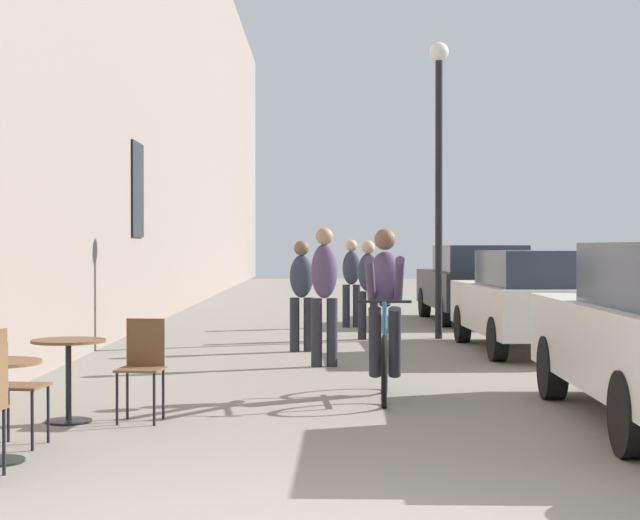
{
  "coord_description": "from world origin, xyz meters",
  "views": [
    {
      "loc": [
        0.09,
        -5.18,
        1.53
      ],
      "look_at": [
        0.12,
        12.74,
        1.29
      ],
      "focal_mm": 58.71,
      "sensor_mm": 36.0,
      "label": 1
    }
  ],
  "objects": [
    {
      "name": "parked_car_second",
      "position": [
        3.18,
        9.94,
        0.76
      ],
      "size": [
        1.86,
        4.18,
        1.47
      ],
      "color": "beige",
      "rests_on": "ground_plane"
    },
    {
      "name": "pedestrian_near",
      "position": [
        0.14,
        8.07,
        1.0
      ],
      "size": [
        0.38,
        0.3,
        1.77
      ],
      "color": "#26262D",
      "rests_on": "ground_plane"
    },
    {
      "name": "street_lamp",
      "position": [
        2.05,
        12.09,
        3.11
      ],
      "size": [
        0.32,
        0.32,
        4.9
      ],
      "color": "black",
      "rests_on": "ground_plane"
    },
    {
      "name": "pedestrian_far",
      "position": [
        0.88,
        11.95,
        0.91
      ],
      "size": [
        0.37,
        0.29,
        1.62
      ],
      "color": "#26262D",
      "rests_on": "ground_plane"
    },
    {
      "name": "building_facade_left",
      "position": [
        -3.45,
        14.0,
        5.43
      ],
      "size": [
        0.54,
        68.0,
        10.86
      ],
      "color": "gray",
      "rests_on": "ground_plane"
    },
    {
      "name": "pedestrian_furthest",
      "position": [
        0.68,
        14.51,
        0.93
      ],
      "size": [
        0.37,
        0.29,
        1.65
      ],
      "color": "#26262D",
      "rests_on": "ground_plane"
    },
    {
      "name": "pedestrian_mid",
      "position": [
        -0.18,
        9.96,
        0.91
      ],
      "size": [
        0.36,
        0.27,
        1.61
      ],
      "color": "#26262D",
      "rests_on": "ground_plane"
    },
    {
      "name": "cafe_chair_mid_toward_street",
      "position": [
        -1.46,
        3.94,
        0.52
      ],
      "size": [
        0.41,
        0.41,
        0.89
      ],
      "color": "black",
      "rests_on": "ground_plane"
    },
    {
      "name": "cafe_table_mid",
      "position": [
        -2.09,
        3.86,
        0.52
      ],
      "size": [
        0.64,
        0.64,
        0.72
      ],
      "color": "black",
      "rests_on": "ground_plane"
    },
    {
      "name": "cyclist_on_bicycle",
      "position": [
        0.75,
        5.39,
        0.81
      ],
      "size": [
        0.52,
        1.76,
        1.74
      ],
      "color": "black",
      "rests_on": "ground_plane"
    },
    {
      "name": "cafe_chair_near_toward_street",
      "position": [
        -2.28,
        2.79,
        0.52
      ],
      "size": [
        0.42,
        0.42,
        0.89
      ],
      "color": "black",
      "rests_on": "ground_plane"
    },
    {
      "name": "parked_car_third",
      "position": [
        3.23,
        15.91,
        0.8
      ],
      "size": [
        1.95,
        4.41,
        1.55
      ],
      "color": "black",
      "rests_on": "ground_plane"
    }
  ]
}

